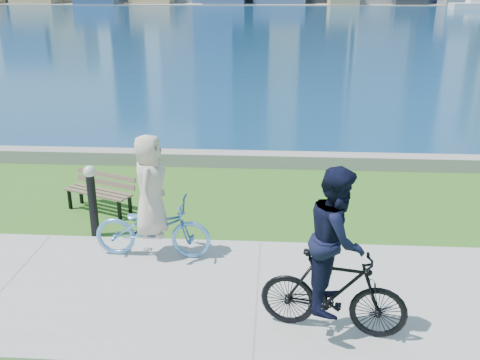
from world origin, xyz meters
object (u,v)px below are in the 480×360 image
object	(u,v)px
bollard_lamp	(92,196)
cyclist_man	(335,266)
cyclist_woman	(152,213)
park_bench	(101,189)

from	to	relation	value
bollard_lamp	cyclist_man	xyz separation A→B (m)	(4.20, -2.73, 0.21)
cyclist_woman	bollard_lamp	bearing A→B (deg)	61.45
cyclist_woman	cyclist_man	distance (m)	3.52
park_bench	bollard_lamp	size ratio (longest dim) A/B	1.13
cyclist_man	cyclist_woman	bearing A→B (deg)	66.88
cyclist_man	bollard_lamp	bearing A→B (deg)	68.22
park_bench	cyclist_woman	world-z (taller)	cyclist_woman
bollard_lamp	cyclist_woman	bearing A→B (deg)	-29.82
cyclist_woman	cyclist_man	world-z (taller)	cyclist_man
park_bench	cyclist_woman	size ratio (longest dim) A/B	0.73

